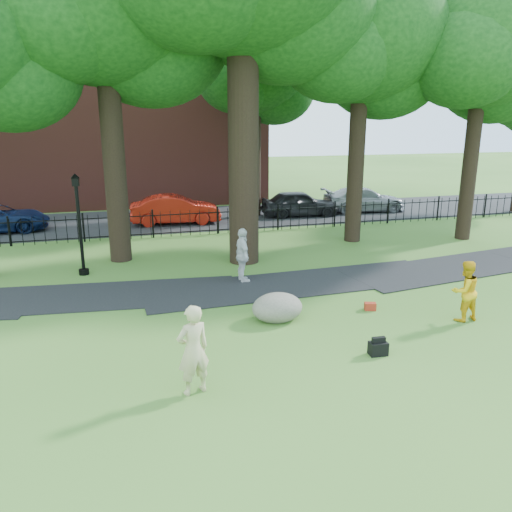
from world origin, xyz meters
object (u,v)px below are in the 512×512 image
object	(u,v)px
boulder	(277,306)
lamppost	(80,226)
red_sedan	(175,210)
woman	(193,350)
man	(465,291)

from	to	relation	value
boulder	lamppost	xyz separation A→B (m)	(-5.21, 5.72, 1.31)
boulder	red_sedan	world-z (taller)	red_sedan
woman	lamppost	world-z (taller)	lamppost
boulder	woman	bearing A→B (deg)	-131.46
woman	man	bearing A→B (deg)	175.40
red_sedan	lamppost	bearing A→B (deg)	156.23
man	red_sedan	distance (m)	16.12
woman	lamppost	distance (m)	9.19
lamppost	red_sedan	world-z (taller)	lamppost
woman	lamppost	xyz separation A→B (m)	(-2.48, 8.82, 0.80)
man	lamppost	world-z (taller)	lamppost
woman	boulder	xyz separation A→B (m)	(2.73, 3.10, -0.51)
lamppost	man	bearing A→B (deg)	-29.72
man	boulder	bearing A→B (deg)	-19.32
lamppost	red_sedan	xyz separation A→B (m)	(4.17, 7.94, -0.97)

